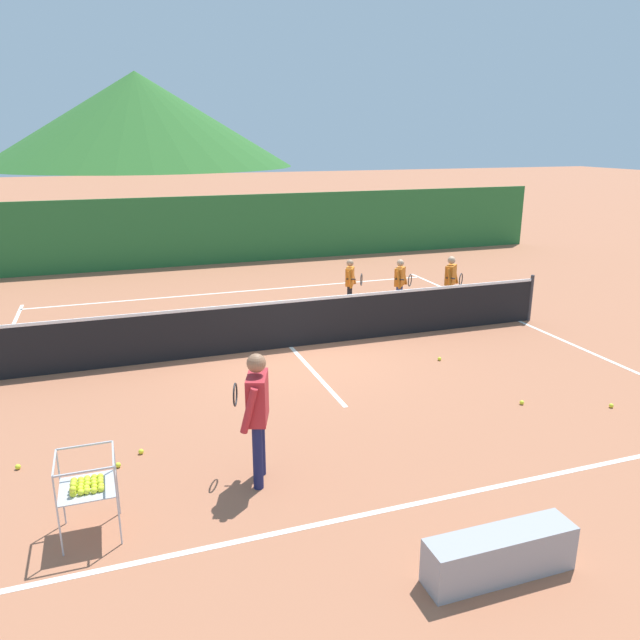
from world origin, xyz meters
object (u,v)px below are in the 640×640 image
object	(u,v)px
ball_cart	(86,485)
courtside_bench	(500,554)
student_2	(451,279)
tennis_ball_2	(611,406)
tennis_ball_3	(18,467)
student_1	(400,280)
student_0	(350,280)
instructor	(257,406)
tennis_ball_0	(522,402)
tennis_ball_5	(118,465)
tennis_net	(290,323)
tennis_ball_1	(439,359)
tennis_ball_4	(141,451)

from	to	relation	value
ball_cart	courtside_bench	distance (m)	4.16
student_2	courtside_bench	bearing A→B (deg)	-117.81
tennis_ball_2	tennis_ball_3	xyz separation A→B (m)	(-8.43, 1.01, 0.00)
student_1	student_0	bearing A→B (deg)	158.06
student_0	student_1	world-z (taller)	student_1
instructor	tennis_ball_2	xyz separation A→B (m)	(5.63, 0.24, -0.95)
student_0	instructor	bearing A→B (deg)	-120.06
tennis_ball_0	tennis_ball_3	distance (m)	7.22
student_0	tennis_ball_3	xyz separation A→B (m)	(-6.70, -5.49, -0.71)
student_0	ball_cart	world-z (taller)	student_0
student_1	tennis_ball_0	world-z (taller)	student_1
student_1	tennis_ball_3	world-z (taller)	student_1
tennis_ball_5	tennis_ball_3	bearing A→B (deg)	162.80
tennis_ball_2	tennis_ball_5	world-z (taller)	same
instructor	courtside_bench	bearing A→B (deg)	-53.71
student_2	tennis_ball_3	xyz separation A→B (m)	(-8.90, -4.59, -0.76)
tennis_net	tennis_ball_5	bearing A→B (deg)	-132.40
tennis_ball_1	tennis_ball_3	world-z (taller)	same
tennis_net	student_2	bearing A→B (deg)	16.26
tennis_ball_2	ball_cart	bearing A→B (deg)	-174.82
student_2	tennis_ball_0	distance (m)	5.38
student_0	courtside_bench	distance (m)	9.38
ball_cart	tennis_ball_5	world-z (taller)	ball_cart
student_2	courtside_bench	xyz separation A→B (m)	(-4.34, -8.23, -0.57)
instructor	tennis_ball_2	distance (m)	5.71
tennis_ball_0	student_0	bearing A→B (deg)	94.81
ball_cart	tennis_ball_5	xyz separation A→B (m)	(0.30, 1.32, -0.55)
student_1	tennis_ball_5	bearing A→B (deg)	-140.68
tennis_ball_3	tennis_net	bearing A→B (deg)	36.10
tennis_net	tennis_ball_2	bearing A→B (deg)	-48.34
tennis_ball_1	tennis_ball_3	distance (m)	7.18
student_0	tennis_ball_5	xyz separation A→B (m)	(-5.51, -5.85, -0.71)
student_2	courtside_bench	size ratio (longest dim) A/B	0.88
tennis_ball_4	courtside_bench	size ratio (longest dim) A/B	0.05
instructor	tennis_ball_3	xyz separation A→B (m)	(-2.80, 1.25, -0.95)
ball_cart	tennis_ball_2	world-z (taller)	ball_cart
student_2	tennis_ball_3	size ratio (longest dim) A/B	19.49
student_0	courtside_bench	bearing A→B (deg)	-103.24
tennis_ball_0	tennis_ball_3	world-z (taller)	same
instructor	tennis_ball_4	bearing A→B (deg)	139.02
student_2	tennis_ball_2	distance (m)	5.67
student_1	tennis_ball_3	xyz separation A→B (m)	(-7.80, -5.04, -0.71)
tennis_net	student_1	xyz separation A→B (m)	(3.23, 1.71, 0.25)
tennis_ball_4	tennis_net	bearing A→B (deg)	48.12
courtside_bench	student_0	bearing A→B (deg)	76.76
tennis_ball_1	tennis_ball_3	bearing A→B (deg)	-166.37
tennis_ball_0	tennis_ball_3	xyz separation A→B (m)	(-7.20, 0.46, 0.00)
instructor	tennis_ball_0	bearing A→B (deg)	10.22
tennis_ball_0	student_1	bearing A→B (deg)	83.81
instructor	tennis_ball_2	bearing A→B (deg)	2.45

